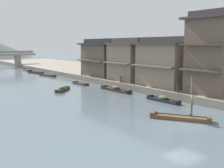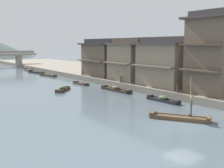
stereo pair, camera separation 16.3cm
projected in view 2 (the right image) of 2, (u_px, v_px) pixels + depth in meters
The scene contains 18 objects.
ground_plane at pixel (185, 125), 20.90m from camera, with size 400.00×400.00×0.00m, color slate.
riverbank_right at pixel (116, 74), 53.91m from camera, with size 18.00×110.00×0.83m, color gray.
boat_foreground_poled at pixel (180, 118), 22.32m from camera, with size 3.42×4.61×0.45m.
boatman_person at pixel (191, 103), 21.83m from camera, with size 0.44×0.46×3.04m.
boat_moored_nearest at pixel (63, 89), 36.32m from camera, with size 3.09×3.09×0.66m.
boat_moored_second at pixel (163, 100), 29.40m from camera, with size 0.96×4.24×0.67m.
boat_moored_third at pixel (48, 75), 53.42m from camera, with size 1.71×4.87×0.43m.
boat_moored_far at pixel (116, 89), 36.15m from camera, with size 1.15×5.55×0.71m.
boat_midriver_drifting at pixel (81, 84), 42.28m from camera, with size 1.02×3.51×0.35m.
boat_midriver_upstream at pixel (36, 72), 59.00m from camera, with size 1.80×5.20×0.44m.
boat_upstream_distant at pixel (28, 70), 64.63m from camera, with size 1.52×4.90×0.45m.
house_waterfront_nearest at pixel (217, 53), 29.15m from camera, with size 6.14×5.57×8.74m.
house_waterfront_second at pixel (167, 62), 34.83m from camera, with size 5.84×7.62×6.14m.
house_waterfront_tall at pixel (130, 60), 40.57m from camera, with size 5.65×6.53×6.14m.
house_waterfront_narrow at pixel (103, 58), 46.24m from camera, with size 5.50×8.07×6.14m.
mooring_post_dock_near at pixel (177, 89), 30.06m from camera, with size 0.20×0.20×0.85m, color #473828.
mooring_post_dock_mid at pixel (121, 79), 38.25m from camera, with size 0.20×0.20×0.90m, color #473828.
mooring_post_dock_far at pixel (82, 73), 47.09m from camera, with size 0.20×0.20×0.89m, color #473828.
Camera 2 is at (-16.21, -13.32, 6.01)m, focal length 44.40 mm.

